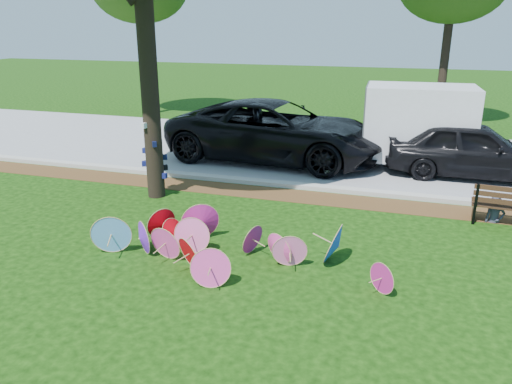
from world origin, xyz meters
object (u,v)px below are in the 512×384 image
person_left (498,197)px  dark_pickup (472,150)px  black_van (276,131)px  cargo_trailer (419,123)px  parasol_pile (214,240)px

person_left → dark_pickup: bearing=82.3°
black_van → dark_pickup: 5.90m
cargo_trailer → person_left: cargo_trailer is taller
black_van → person_left: size_ratio=5.67×
parasol_pile → cargo_trailer: bearing=64.7°
cargo_trailer → person_left: (1.76, -4.18, -0.79)m
person_left → cargo_trailer: bearing=101.4°
dark_pickup → parasol_pile: bearing=144.3°
parasol_pile → person_left: 6.45m
dark_pickup → cargo_trailer: 1.73m
parasol_pile → dark_pickup: bearing=54.1°
parasol_pile → person_left: size_ratio=4.75×
dark_pickup → cargo_trailer: bearing=69.5°
cargo_trailer → black_van: bearing=-176.5°
parasol_pile → black_van: (-0.74, 7.25, 0.61)m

